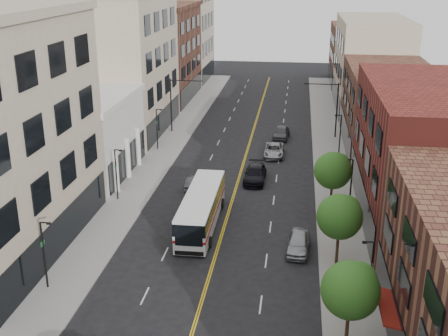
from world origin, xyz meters
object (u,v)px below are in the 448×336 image
at_px(car_lane_b, 274,150).
at_px(car_parked_far, 298,243).
at_px(car_lane_behind, 194,183).
at_px(city_bus, 201,207).
at_px(car_lane_c, 281,133).
at_px(car_lane_a, 255,174).

bearing_deg(car_lane_b, car_parked_far, -82.63).
xyz_separation_m(car_parked_far, car_lane_behind, (-10.65, 12.12, -0.11)).
distance_m(city_bus, car_lane_c, 28.07).
xyz_separation_m(car_lane_behind, car_lane_b, (7.57, 11.58, 0.08)).
bearing_deg(car_parked_far, city_bus, 160.84).
height_order(city_bus, car_parked_far, city_bus).
relative_size(car_parked_far, car_lane_c, 0.92).
xyz_separation_m(car_parked_far, car_lane_b, (-3.08, 23.70, -0.03)).
bearing_deg(car_lane_behind, car_lane_b, -123.20).
distance_m(car_lane_behind, car_lane_a, 6.67).
bearing_deg(car_lane_a, car_lane_c, 82.99).
distance_m(city_bus, car_lane_a, 12.06).
bearing_deg(car_parked_far, car_lane_behind, 135.39).
xyz_separation_m(car_parked_far, car_lane_a, (-4.65, 15.03, 0.04)).
bearing_deg(city_bus, car_parked_far, -23.63).
height_order(car_lane_behind, car_lane_c, car_lane_c).
relative_size(car_lane_behind, car_lane_c, 0.81).
distance_m(car_lane_behind, car_lane_b, 13.84).
relative_size(car_lane_a, car_lane_b, 1.05).
xyz_separation_m(city_bus, car_lane_c, (5.96, 27.41, -0.96)).
height_order(car_parked_far, car_lane_behind, car_parked_far).
distance_m(car_parked_far, car_lane_a, 15.73).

